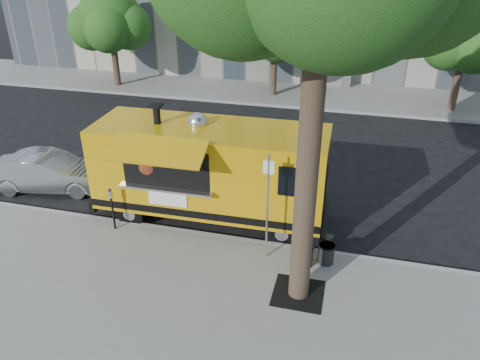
# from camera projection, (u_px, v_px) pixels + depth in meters

# --- Properties ---
(ground) EXTENTS (120.00, 120.00, 0.00)m
(ground) POSITION_uv_depth(u_px,v_px,m) (226.00, 223.00, 14.28)
(ground) COLOR black
(ground) RESTS_ON ground
(sidewalk) EXTENTS (60.00, 6.00, 0.15)m
(sidewalk) POSITION_uv_depth(u_px,v_px,m) (179.00, 311.00, 10.81)
(sidewalk) COLOR gray
(sidewalk) RESTS_ON ground
(curb) EXTENTS (60.00, 0.14, 0.16)m
(curb) POSITION_uv_depth(u_px,v_px,m) (217.00, 237.00, 13.45)
(curb) COLOR #999993
(curb) RESTS_ON ground
(far_sidewalk) EXTENTS (60.00, 5.00, 0.15)m
(far_sidewalk) POSITION_uv_depth(u_px,v_px,m) (293.00, 93.00, 25.83)
(far_sidewalk) COLOR gray
(far_sidewalk) RESTS_ON ground
(tree_well) EXTENTS (1.20, 1.20, 0.02)m
(tree_well) POSITION_uv_depth(u_px,v_px,m) (298.00, 293.00, 11.23)
(tree_well) COLOR black
(tree_well) RESTS_ON sidewalk
(far_tree_a) EXTENTS (3.42, 3.42, 5.36)m
(far_tree_a) POSITION_uv_depth(u_px,v_px,m) (110.00, 19.00, 25.29)
(far_tree_a) COLOR #33261C
(far_tree_a) RESTS_ON far_sidewalk
(far_tree_b) EXTENTS (3.60, 3.60, 5.50)m
(far_tree_b) POSITION_uv_depth(u_px,v_px,m) (275.00, 24.00, 23.62)
(far_tree_b) COLOR #33261C
(far_tree_b) RESTS_ON far_sidewalk
(far_tree_c) EXTENTS (3.24, 3.24, 5.21)m
(far_tree_c) POSITION_uv_depth(u_px,v_px,m) (467.00, 35.00, 21.42)
(far_tree_c) COLOR #33261C
(far_tree_c) RESTS_ON far_sidewalk
(sign_post) EXTENTS (0.28, 0.06, 3.00)m
(sign_post) POSITION_uv_depth(u_px,v_px,m) (268.00, 201.00, 11.75)
(sign_post) COLOR silver
(sign_post) RESTS_ON sidewalk
(parking_meter) EXTENTS (0.11, 0.11, 1.33)m
(parking_meter) POSITION_uv_depth(u_px,v_px,m) (112.00, 204.00, 13.33)
(parking_meter) COLOR black
(parking_meter) RESTS_ON sidewalk
(food_truck) EXTENTS (7.14, 3.39, 3.51)m
(food_truck) POSITION_uv_depth(u_px,v_px,m) (209.00, 170.00, 13.78)
(food_truck) COLOR #D0990A
(food_truck) RESTS_ON ground
(sedan) EXTENTS (4.15, 2.08, 1.31)m
(sedan) POSITION_uv_depth(u_px,v_px,m) (50.00, 172.00, 15.87)
(sedan) COLOR #A5A8AB
(sedan) RESTS_ON ground
(trash_bin_left) EXTENTS (0.51, 0.51, 0.61)m
(trash_bin_left) POSITION_uv_depth(u_px,v_px,m) (304.00, 254.00, 12.08)
(trash_bin_left) COLOR black
(trash_bin_left) RESTS_ON sidewalk
(trash_bin_right) EXTENTS (0.46, 0.46, 0.55)m
(trash_bin_right) POSITION_uv_depth(u_px,v_px,m) (326.00, 253.00, 12.18)
(trash_bin_right) COLOR black
(trash_bin_right) RESTS_ON sidewalk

